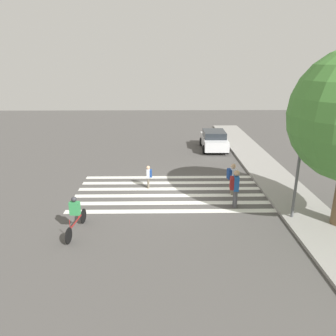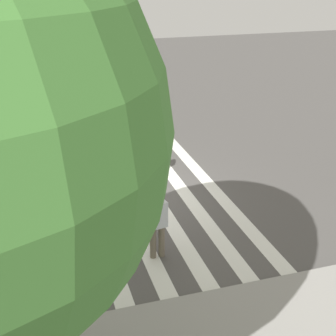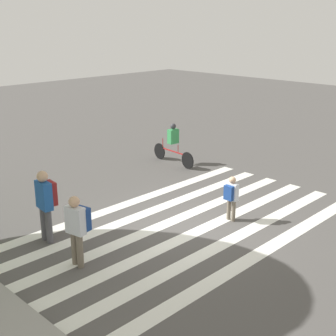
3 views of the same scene
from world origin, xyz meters
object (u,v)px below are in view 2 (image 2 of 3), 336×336
at_px(pedestrian_adult_yellow_jacket, 148,155).
at_px(traffic_light, 6,177).
at_px(pedestrian_adult_tall_backpack, 157,219).
at_px(pedestrian_child_with_backpack, 86,222).

bearing_deg(pedestrian_adult_yellow_jacket, traffic_light, -121.45).
xyz_separation_m(pedestrian_adult_tall_backpack, pedestrian_child_with_backpack, (1.59, -0.18, 0.10)).
xyz_separation_m(pedestrian_adult_yellow_jacket, pedestrian_child_with_backpack, (2.53, 4.22, 0.34)).
bearing_deg(pedestrian_child_with_backpack, traffic_light, 63.88).
bearing_deg(traffic_light, pedestrian_adult_tall_backpack, -146.05).
xyz_separation_m(traffic_light, pedestrian_child_with_backpack, (-1.38, -2.18, -2.27)).
bearing_deg(pedestrian_adult_yellow_jacket, pedestrian_adult_tall_backpack, -102.06).
bearing_deg(pedestrian_adult_tall_backpack, traffic_light, 23.29).
bearing_deg(traffic_light, pedestrian_child_with_backpack, -122.27).
bearing_deg(pedestrian_adult_yellow_jacket, pedestrian_child_with_backpack, -121.00).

